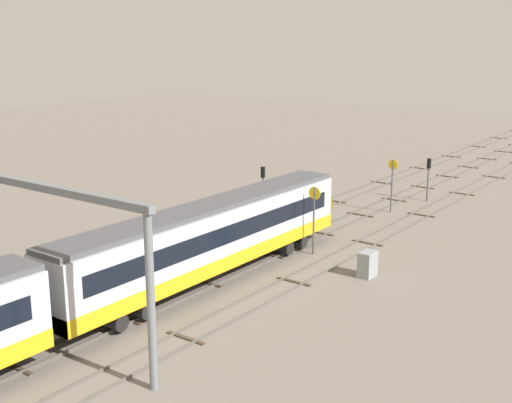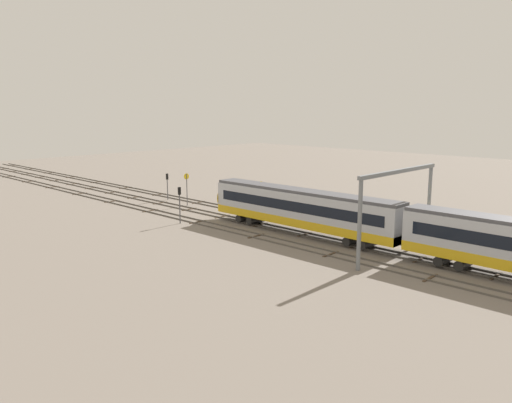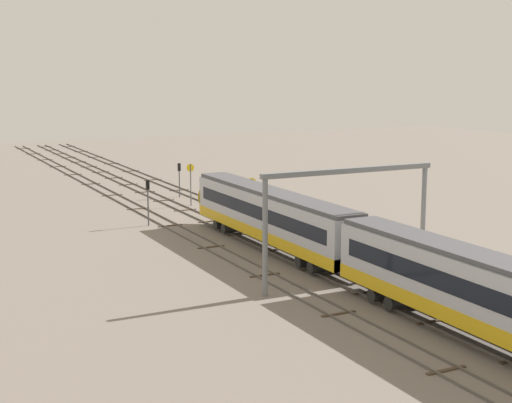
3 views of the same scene
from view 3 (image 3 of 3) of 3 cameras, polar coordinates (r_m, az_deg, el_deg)
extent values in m
plane|color=slate|center=(65.92, -0.01, -3.07)|extent=(203.67, 203.67, 0.00)
cube|color=#59544C|center=(68.19, 3.70, -2.58)|extent=(187.67, 0.07, 0.16)
cube|color=#59544C|center=(67.50, 2.65, -2.70)|extent=(187.67, 0.07, 0.16)
cube|color=#473828|center=(52.18, 14.05, -6.84)|extent=(0.24, 2.40, 0.08)
cube|color=#473828|center=(59.71, 7.89, -4.50)|extent=(0.24, 2.40, 0.08)
cube|color=#473828|center=(67.85, 3.18, -2.67)|extent=(0.24, 2.40, 0.08)
cube|color=#473828|center=(76.40, -0.49, -1.23)|extent=(0.24, 2.40, 0.08)
cube|color=#473828|center=(85.23, -3.41, -0.08)|extent=(0.24, 2.40, 0.08)
cube|color=#473828|center=(94.28, -5.77, 0.85)|extent=(0.24, 2.40, 0.08)
cube|color=#473828|center=(103.47, -7.71, 1.62)|extent=(0.24, 2.40, 0.08)
cube|color=#473828|center=(112.78, -9.34, 2.26)|extent=(0.24, 2.40, 0.08)
cube|color=#473828|center=(122.18, -10.72, 2.80)|extent=(0.24, 2.40, 0.08)
cube|color=#473828|center=(131.65, -11.91, 3.27)|extent=(0.24, 2.40, 0.08)
cube|color=#473828|center=(141.18, -12.93, 3.67)|extent=(0.24, 2.40, 0.08)
cube|color=#473828|center=(150.75, -13.83, 4.01)|extent=(0.24, 2.40, 0.08)
cube|color=#59544C|center=(66.22, 0.55, -2.94)|extent=(187.67, 0.07, 0.16)
cube|color=#59544C|center=(65.60, -0.57, -3.06)|extent=(187.67, 0.07, 0.16)
cube|color=#473828|center=(46.89, 13.06, -8.72)|extent=(0.24, 2.40, 0.08)
cube|color=#473828|center=(51.95, 8.33, -6.72)|extent=(0.24, 2.40, 0.08)
cube|color=#473828|center=(57.36, 4.50, -5.04)|extent=(0.24, 2.40, 0.08)
cube|color=#473828|center=(63.01, 1.36, -3.65)|extent=(0.24, 2.40, 0.08)
cube|color=#473828|center=(68.86, -1.25, -2.47)|extent=(0.24, 2.40, 0.08)
cube|color=#473828|center=(74.84, -3.45, -1.48)|extent=(0.24, 2.40, 0.08)
cube|color=#473828|center=(80.94, -5.31, -0.64)|extent=(0.24, 2.40, 0.08)
cube|color=#473828|center=(87.13, -6.91, 0.09)|extent=(0.24, 2.40, 0.08)
cube|color=#473828|center=(93.39, -8.30, 0.71)|extent=(0.24, 2.40, 0.08)
cube|color=#473828|center=(99.70, -9.51, 1.26)|extent=(0.24, 2.40, 0.08)
cube|color=#473828|center=(106.07, -10.58, 1.75)|extent=(0.24, 2.40, 0.08)
cube|color=#473828|center=(112.47, -11.52, 2.17)|extent=(0.24, 2.40, 0.08)
cube|color=#473828|center=(118.91, -12.37, 2.55)|extent=(0.24, 2.40, 0.08)
cube|color=#473828|center=(125.37, -13.13, 2.90)|extent=(0.24, 2.40, 0.08)
cube|color=#473828|center=(131.86, -13.81, 3.20)|extent=(0.24, 2.40, 0.08)
cube|color=#473828|center=(138.37, -14.43, 3.48)|extent=(0.24, 2.40, 0.08)
cube|color=#473828|center=(144.89, -15.00, 3.73)|extent=(0.24, 2.40, 0.08)
cube|color=#473828|center=(151.44, -15.52, 3.96)|extent=(0.24, 2.40, 0.08)
cube|color=#59544C|center=(64.46, -2.79, -3.31)|extent=(187.67, 0.07, 0.16)
cube|color=#59544C|center=(63.92, -3.97, -3.44)|extent=(187.67, 0.07, 0.16)
cube|color=#473828|center=(39.91, 14.03, -12.13)|extent=(0.24, 2.40, 0.08)
cube|color=#473828|center=(47.33, 6.19, -8.34)|extent=(0.24, 2.40, 0.08)
cube|color=#473828|center=(55.53, 0.66, -5.52)|extent=(0.24, 2.40, 0.08)
cube|color=#473828|center=(64.19, -3.38, -3.41)|extent=(0.24, 2.40, 0.08)
cube|color=#473828|center=(73.17, -6.42, -1.79)|extent=(0.24, 2.40, 0.08)
cube|color=#473828|center=(82.35, -8.80, -0.53)|extent=(0.24, 2.40, 0.08)
cube|color=#473828|center=(91.68, -10.69, 0.47)|extent=(0.24, 2.40, 0.08)
cube|color=#473828|center=(101.11, -12.23, 1.29)|extent=(0.24, 2.40, 0.08)
cube|color=#473828|center=(110.62, -13.51, 1.97)|extent=(0.24, 2.40, 0.08)
cube|color=#473828|center=(120.19, -14.59, 2.54)|extent=(0.24, 2.40, 0.08)
cube|color=#473828|center=(129.80, -15.50, 3.03)|extent=(0.24, 2.40, 0.08)
cube|color=#473828|center=(139.46, -16.30, 3.44)|extent=(0.24, 2.40, 0.08)
cube|color=#473828|center=(149.14, -16.99, 3.81)|extent=(0.24, 2.40, 0.08)
cube|color=#B7BCC6|center=(62.86, 1.15, -1.05)|extent=(24.00, 2.90, 3.60)
cube|color=gold|center=(63.13, 1.14, -2.25)|extent=(24.00, 2.94, 0.90)
cube|color=#4C4C51|center=(62.52, 1.15, 0.71)|extent=(24.00, 2.50, 0.30)
cube|color=black|center=(63.46, 2.32, -0.55)|extent=(22.00, 0.04, 1.10)
cube|color=black|center=(62.13, -0.04, -0.77)|extent=(22.00, 0.04, 1.10)
cylinder|color=black|center=(56.09, 5.23, -4.80)|extent=(0.90, 2.70, 0.90)
cylinder|color=black|center=(57.58, 4.28, -4.39)|extent=(0.90, 2.70, 0.90)
cylinder|color=black|center=(69.26, -1.46, -1.92)|extent=(0.90, 2.70, 0.90)
cylinder|color=black|center=(70.86, -2.08, -1.65)|extent=(0.90, 2.70, 0.90)
cube|color=#B7BCC6|center=(43.08, 16.75, -6.63)|extent=(24.00, 2.90, 3.60)
cube|color=gold|center=(43.48, 16.66, -8.34)|extent=(24.00, 2.94, 0.90)
cube|color=#4C4C51|center=(42.58, 16.88, -4.11)|extent=(24.00, 2.50, 0.30)
cube|color=black|center=(43.95, 18.17, -5.80)|extent=(22.00, 0.04, 1.10)
cube|color=black|center=(42.01, 15.32, -6.37)|extent=(22.00, 0.04, 1.10)
cylinder|color=black|center=(48.64, 11.12, -7.26)|extent=(0.90, 2.70, 0.90)
cylinder|color=black|center=(50.01, 9.86, -6.74)|extent=(0.90, 2.70, 0.90)
cone|color=gold|center=(74.29, -3.44, 0.50)|extent=(1.60, 3.24, 3.24)
cylinder|color=slate|center=(56.70, 12.38, -1.42)|extent=(0.36, 0.36, 7.79)
cylinder|color=slate|center=(49.74, 0.68, -2.77)|extent=(0.36, 0.36, 7.79)
cube|color=slate|center=(52.25, 7.01, 2.31)|extent=(0.40, 13.52, 0.35)
cylinder|color=#4C4C51|center=(71.18, -0.30, -0.15)|extent=(0.12, 0.12, 4.75)
cylinder|color=yellow|center=(70.90, -0.32, 1.43)|extent=(0.05, 0.90, 0.90)
cube|color=black|center=(70.93, -0.33, 1.43)|extent=(0.02, 0.40, 0.12)
cylinder|color=#4C4C51|center=(83.41, -4.90, 1.24)|extent=(0.12, 0.12, 4.56)
cylinder|color=yellow|center=(83.19, -4.93, 2.53)|extent=(0.05, 0.85, 0.85)
cube|color=black|center=(83.21, -4.94, 2.54)|extent=(0.02, 0.38, 0.12)
cylinder|color=#4C4C51|center=(73.24, -8.06, -0.45)|extent=(0.14, 0.14, 3.50)
cube|color=black|center=(72.88, -8.10, 1.25)|extent=(0.20, 0.32, 0.90)
sphere|color=red|center=(72.96, -8.14, 1.41)|extent=(0.20, 0.20, 0.20)
sphere|color=#262626|center=(73.02, -8.13, 1.11)|extent=(0.20, 0.20, 0.20)
cylinder|color=#4C4C51|center=(89.21, -5.74, 1.31)|extent=(0.14, 0.14, 3.07)
cube|color=black|center=(88.94, -5.77, 2.57)|extent=(0.20, 0.32, 0.90)
sphere|color=red|center=(89.01, -5.79, 2.71)|extent=(0.20, 0.20, 0.20)
sphere|color=#262626|center=(89.06, -5.79, 2.45)|extent=(0.20, 0.20, 0.20)
cube|color=gray|center=(72.29, 3.97, -1.27)|extent=(1.25, 0.84, 1.64)
cube|color=#333333|center=(72.78, 3.72, -0.99)|extent=(0.02, 0.59, 0.24)
camera|label=1|loc=(59.42, 39.07, 7.53)|focal=46.79mm
camera|label=2|loc=(24.77, -60.60, 2.34)|focal=35.65mm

